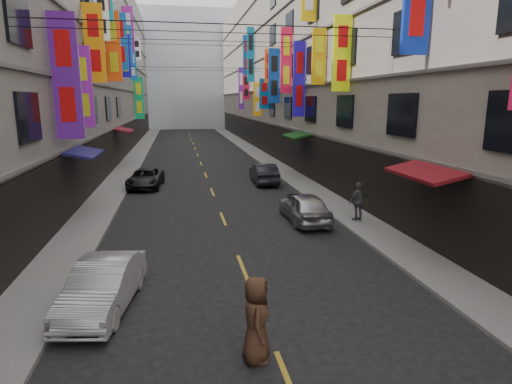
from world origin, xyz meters
name	(u,v)px	position (x,y,z in m)	size (l,w,h in m)	color
sidewalk_left	(130,165)	(-6.00, 42.00, 0.06)	(2.00, 90.00, 0.12)	slate
sidewalk_right	(269,161)	(6.00, 42.00, 0.06)	(2.00, 90.00, 0.12)	slate
building_row_left	(42,46)	(-11.99, 42.00, 9.49)	(10.14, 90.00, 19.00)	gray
building_row_right	(336,52)	(11.99, 42.00, 9.49)	(10.14, 90.00, 19.00)	#ACA090
haze_block	(185,71)	(0.00, 92.00, 11.00)	(18.00, 8.00, 22.00)	silver
shop_signage	(200,42)	(-0.23, 34.85, 9.14)	(14.00, 55.00, 12.66)	#0D2E9B
street_awnings	(192,150)	(-1.26, 26.00, 3.00)	(13.99, 35.20, 0.41)	#165530
overhead_cables	(209,37)	(0.00, 30.00, 8.80)	(14.00, 38.04, 1.24)	black
lane_markings	(203,169)	(0.00, 39.00, 0.00)	(0.12, 80.20, 0.01)	gold
scooter_far_right	(292,204)	(3.39, 24.45, 0.44)	(0.55, 1.80, 1.14)	black
car_left_mid	(103,286)	(-4.00, 15.86, 0.64)	(1.36, 3.90, 1.29)	silver
car_left_far	(146,178)	(-4.00, 32.17, 0.59)	(1.94, 4.22, 1.17)	black
car_right_mid	(305,207)	(3.57, 22.86, 0.68)	(1.60, 3.97, 1.35)	#BBBBC0
car_right_far	(264,173)	(3.58, 32.12, 0.67)	(1.41, 4.04, 1.33)	#23252B
pedestrian_rfar	(359,202)	(5.84, 22.20, 0.99)	(1.02, 0.58, 1.74)	#58585B
pedestrian_crossing	(256,320)	(-0.49, 12.88, 0.93)	(0.91, 0.62, 1.86)	#4A2D1D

